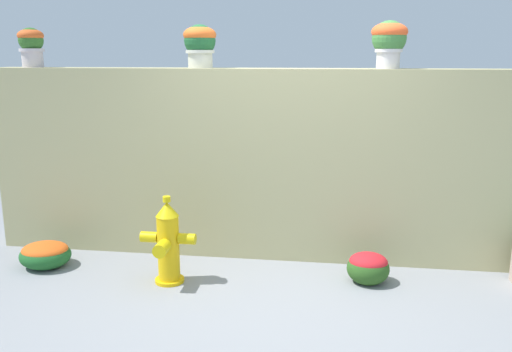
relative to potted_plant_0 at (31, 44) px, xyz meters
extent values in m
plane|color=gray|center=(2.63, -1.00, -2.11)|extent=(24.00, 24.00, 0.00)
cube|color=tan|center=(2.63, -0.02, -1.17)|extent=(6.01, 0.40, 1.87)
cylinder|color=silver|center=(0.00, 0.00, -0.14)|extent=(0.21, 0.21, 0.19)
cylinder|color=silver|center=(0.00, 0.00, -0.06)|extent=(0.25, 0.25, 0.03)
sphere|color=#336828|center=(0.00, 0.00, 0.04)|extent=(0.24, 0.24, 0.24)
ellipsoid|color=#E35C24|center=(0.00, 0.00, 0.08)|extent=(0.26, 0.26, 0.13)
cylinder|color=beige|center=(1.76, -0.01, -0.15)|extent=(0.24, 0.24, 0.17)
cylinder|color=beige|center=(1.76, -0.01, -0.08)|extent=(0.28, 0.28, 0.03)
sphere|color=#1F5A2D|center=(1.76, -0.01, 0.03)|extent=(0.30, 0.30, 0.30)
ellipsoid|color=orange|center=(1.76, -0.01, 0.08)|extent=(0.32, 0.32, 0.17)
cylinder|color=silver|center=(3.54, -0.04, -0.15)|extent=(0.21, 0.21, 0.18)
cylinder|color=silver|center=(3.54, -0.04, -0.07)|extent=(0.25, 0.25, 0.03)
sphere|color=#3C7638|center=(3.54, -0.04, 0.04)|extent=(0.31, 0.31, 0.31)
ellipsoid|color=#ED5424|center=(3.54, -0.04, 0.10)|extent=(0.33, 0.33, 0.17)
cylinder|color=yellow|center=(1.64, -0.86, -2.09)|extent=(0.26, 0.26, 0.03)
cylinder|color=yellow|center=(1.64, -0.86, -1.80)|extent=(0.19, 0.19, 0.62)
cone|color=#DBBF0F|center=(1.64, -0.86, -1.42)|extent=(0.20, 0.20, 0.13)
cylinder|color=#DBBF0F|center=(1.64, -0.86, -1.33)|extent=(0.07, 0.07, 0.05)
cylinder|color=#DBBF0F|center=(1.47, -0.86, -1.69)|extent=(0.15, 0.10, 0.10)
cylinder|color=#DBBF0F|center=(1.81, -0.86, -1.69)|extent=(0.15, 0.10, 0.10)
cylinder|color=#DBBF0F|center=(1.64, -1.04, -1.72)|extent=(0.12, 0.17, 0.12)
ellipsoid|color=#1E5A25|center=(0.35, -0.69, -1.99)|extent=(0.49, 0.44, 0.25)
ellipsoid|color=#DD581A|center=(0.35, -0.69, -1.94)|extent=(0.44, 0.39, 0.14)
ellipsoid|color=#2C561E|center=(3.41, -0.62, -1.97)|extent=(0.38, 0.34, 0.29)
ellipsoid|color=red|center=(3.41, -0.62, -1.91)|extent=(0.34, 0.30, 0.16)
camera|label=1|loc=(3.05, -5.19, -0.10)|focal=37.51mm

